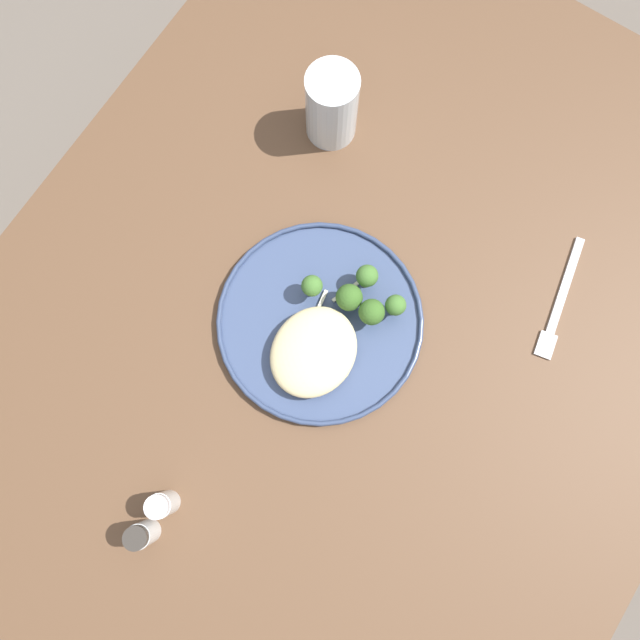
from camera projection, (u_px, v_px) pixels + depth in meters
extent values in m
plane|color=#665B51|center=(324.00, 400.00, 1.58)|extent=(6.00, 6.00, 0.00)
cube|color=brown|center=(326.00, 365.00, 0.87)|extent=(1.40, 1.00, 0.04)
cube|color=#4B3422|center=(316.00, 45.00, 1.39)|extent=(0.06, 0.06, 0.70)
cylinder|color=#38476B|center=(320.00, 322.00, 0.86)|extent=(0.29, 0.29, 0.01)
torus|color=#334162|center=(320.00, 321.00, 0.85)|extent=(0.29, 0.29, 0.01)
ellipsoid|color=beige|center=(312.00, 354.00, 0.83)|extent=(0.13, 0.11, 0.04)
cylinder|color=#E5C689|center=(320.00, 349.00, 0.84)|extent=(0.03, 0.03, 0.01)
cylinder|color=#958159|center=(320.00, 348.00, 0.83)|extent=(0.03, 0.03, 0.00)
cylinder|color=#E5C689|center=(289.00, 347.00, 0.84)|extent=(0.03, 0.03, 0.01)
cylinder|color=#958159|center=(289.00, 346.00, 0.83)|extent=(0.03, 0.03, 0.00)
cylinder|color=beige|center=(336.00, 370.00, 0.84)|extent=(0.03, 0.03, 0.01)
cylinder|color=#988766|center=(336.00, 369.00, 0.83)|extent=(0.03, 0.03, 0.00)
cylinder|color=beige|center=(304.00, 352.00, 0.84)|extent=(0.03, 0.03, 0.01)
cylinder|color=#988766|center=(304.00, 352.00, 0.83)|extent=(0.02, 0.02, 0.00)
cylinder|color=beige|center=(321.00, 371.00, 0.83)|extent=(0.03, 0.03, 0.01)
cylinder|color=#988766|center=(321.00, 371.00, 0.83)|extent=(0.03, 0.03, 0.00)
cylinder|color=#E5C689|center=(311.00, 322.00, 0.85)|extent=(0.03, 0.03, 0.01)
cylinder|color=#958159|center=(311.00, 321.00, 0.84)|extent=(0.02, 0.02, 0.00)
cylinder|color=#89A356|center=(366.00, 280.00, 0.86)|extent=(0.02, 0.02, 0.02)
sphere|color=#42702D|center=(367.00, 276.00, 0.83)|extent=(0.03, 0.03, 0.03)
cylinder|color=#7A994C|center=(348.00, 301.00, 0.85)|extent=(0.02, 0.02, 0.02)
sphere|color=#386023|center=(349.00, 297.00, 0.83)|extent=(0.04, 0.04, 0.04)
cylinder|color=#7A994C|center=(370.00, 316.00, 0.85)|extent=(0.02, 0.02, 0.02)
sphere|color=#386023|center=(372.00, 312.00, 0.82)|extent=(0.04, 0.04, 0.04)
cylinder|color=#7A994C|center=(394.00, 309.00, 0.85)|extent=(0.02, 0.02, 0.03)
sphere|color=#42702D|center=(396.00, 305.00, 0.82)|extent=(0.03, 0.03, 0.03)
cylinder|color=#89A356|center=(312.00, 290.00, 0.85)|extent=(0.01, 0.01, 0.03)
sphere|color=#42702D|center=(312.00, 286.00, 0.83)|extent=(0.03, 0.03, 0.03)
cube|color=silver|center=(320.00, 306.00, 0.86)|extent=(0.05, 0.01, 0.00)
cube|color=silver|center=(345.00, 292.00, 0.86)|extent=(0.04, 0.02, 0.00)
cylinder|color=silver|center=(332.00, 106.00, 0.87)|extent=(0.08, 0.08, 0.12)
cylinder|color=#936028|center=(331.00, 118.00, 0.90)|extent=(0.07, 0.07, 0.06)
cube|color=silver|center=(565.00, 285.00, 0.88)|extent=(0.15, 0.04, 0.00)
cube|color=silver|center=(546.00, 345.00, 0.86)|extent=(0.04, 0.03, 0.00)
cylinder|color=white|center=(164.00, 504.00, 0.79)|extent=(0.03, 0.03, 0.05)
cylinder|color=silver|center=(157.00, 507.00, 0.76)|extent=(0.03, 0.03, 0.01)
cylinder|color=white|center=(143.00, 534.00, 0.79)|extent=(0.03, 0.03, 0.05)
cylinder|color=#332D28|center=(136.00, 538.00, 0.75)|extent=(0.03, 0.03, 0.01)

